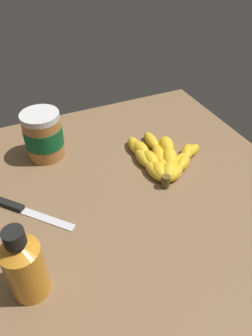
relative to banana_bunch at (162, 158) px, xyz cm
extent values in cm
cube|color=brown|center=(5.21, -10.60, -3.33)|extent=(79.41, 75.73, 3.44)
ellipsoid|color=gold|center=(6.16, -0.14, -0.11)|extent=(5.51, 6.80, 3.02)
ellipsoid|color=gold|center=(3.50, 3.92, -0.11)|extent=(6.18, 6.64, 3.02)
ellipsoid|color=gold|center=(0.10, 7.38, -0.11)|extent=(6.61, 6.23, 3.02)
ellipsoid|color=yellow|center=(5.33, -0.49, -0.21)|extent=(6.38, 6.81, 2.81)
ellipsoid|color=yellow|center=(2.31, 3.77, -0.21)|extent=(5.73, 7.07, 2.81)
ellipsoid|color=yellow|center=(0.08, 8.48, -0.21)|extent=(4.92, 7.12, 2.81)
ellipsoid|color=yellow|center=(4.81, -1.04, 0.26)|extent=(7.42, 7.02, 3.75)
ellipsoid|color=yellow|center=(0.47, 1.78, 0.26)|extent=(7.50, 6.29, 3.75)
ellipsoid|color=yellow|center=(-4.36, 3.62, 0.26)|extent=(7.25, 5.28, 3.75)
ellipsoid|color=gold|center=(3.74, -1.79, -0.16)|extent=(8.35, 5.78, 2.90)
ellipsoid|color=gold|center=(-2.18, 0.21, -0.16)|extent=(8.30, 4.68, 2.90)
ellipsoid|color=gold|center=(-8.35, 1.18, -0.16)|extent=(8.03, 3.46, 2.90)
ellipsoid|color=yellow|center=(4.03, -3.25, 0.14)|extent=(6.52, 4.09, 3.51)
ellipsoid|color=yellow|center=(-0.93, -3.05, 0.14)|extent=(6.26, 3.59, 3.51)
ellipsoid|color=yellow|center=(-5.89, -3.38, 0.14)|extent=(6.59, 4.24, 3.51)
ellipsoid|color=yellow|center=(3.56, -4.08, -0.13)|extent=(7.66, 3.71, 2.97)
ellipsoid|color=yellow|center=(-2.34, -4.37, -0.13)|extent=(7.42, 3.02, 2.97)
ellipsoid|color=yellow|center=(-8.24, -4.01, -0.13)|extent=(7.69, 3.80, 2.97)
cylinder|color=brown|center=(8.00, -3.63, 0.19)|extent=(2.00, 2.00, 3.00)
cylinder|color=#B27238|center=(-15.84, -26.22, 3.89)|extent=(9.65, 9.65, 11.00)
cylinder|color=#0F592D|center=(-15.84, -26.22, 4.44)|extent=(9.85, 9.85, 4.95)
cylinder|color=silver|center=(-15.84, -26.22, 10.15)|extent=(9.66, 9.66, 1.53)
cylinder|color=orange|center=(21.02, -37.41, 3.92)|extent=(6.46, 6.46, 11.06)
cone|color=orange|center=(21.02, -37.41, 10.42)|extent=(6.46, 6.46, 1.93)
cylinder|color=black|center=(21.02, -37.41, 12.67)|extent=(3.32, 3.32, 2.57)
cube|color=silver|center=(6.69, -31.41, -1.31)|extent=(10.45, 9.96, 0.50)
cube|color=black|center=(-0.46, -38.13, -1.01)|extent=(6.20, 5.96, 1.20)
camera|label=1|loc=(53.45, -34.05, 49.65)|focal=33.48mm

